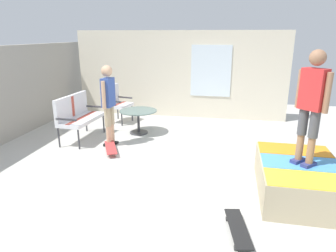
{
  "coord_description": "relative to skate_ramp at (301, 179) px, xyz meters",
  "views": [
    {
      "loc": [
        -4.83,
        -0.86,
        2.32
      ],
      "look_at": [
        0.42,
        0.17,
        0.7
      ],
      "focal_mm": 32.42,
      "sensor_mm": 36.0,
      "label": 1
    }
  ],
  "objects": [
    {
      "name": "person_watching",
      "position": [
        1.48,
        3.58,
        0.75
      ],
      "size": [
        0.48,
        0.26,
        1.72
      ],
      "color": "black",
      "rests_on": "ground_plane"
    },
    {
      "name": "patio_bench",
      "position": [
        1.71,
        4.45,
        0.36
      ],
      "size": [
        1.28,
        0.62,
        1.02
      ],
      "color": "#38383D",
      "rests_on": "ground_plane"
    },
    {
      "name": "house_facade",
      "position": [
        4.23,
        2.5,
        0.96
      ],
      "size": [
        0.23,
        6.0,
        2.43
      ],
      "color": "beige",
      "rests_on": "ground_plane"
    },
    {
      "name": "patio_table",
      "position": [
        2.4,
        3.22,
        0.15
      ],
      "size": [
        0.9,
        0.9,
        0.57
      ],
      "color": "#38383D",
      "rests_on": "ground_plane"
    },
    {
      "name": "skate_ramp",
      "position": [
        0.0,
        0.0,
        0.0
      ],
      "size": [
        1.67,
        1.84,
        0.52
      ],
      "color": "tan",
      "rests_on": "ground_plane"
    },
    {
      "name": "patio_chair_near_house",
      "position": [
        3.26,
        4.11,
        0.35
      ],
      "size": [
        0.73,
        0.67,
        1.02
      ],
      "color": "#38383D",
      "rests_on": "ground_plane"
    },
    {
      "name": "person_skater",
      "position": [
        -0.05,
        0.01,
        1.2
      ],
      "size": [
        0.37,
        0.37,
        1.62
      ],
      "color": "navy",
      "rests_on": "skate_ramp"
    },
    {
      "name": "skateboard_spare",
      "position": [
        -1.16,
        0.93,
        -0.17
      ],
      "size": [
        0.82,
        0.34,
        0.1
      ],
      "color": "black",
      "rests_on": "ground_plane"
    },
    {
      "name": "ground_plane",
      "position": [
        0.43,
        2.02,
        -0.31
      ],
      "size": [
        12.0,
        12.0,
        0.1
      ],
      "primitive_type": "cube",
      "color": "beige"
    },
    {
      "name": "skateboard_by_bench",
      "position": [
        1.11,
        3.44,
        -0.17
      ],
      "size": [
        0.81,
        0.53,
        0.1
      ],
      "color": "#B23838",
      "rests_on": "ground_plane"
    }
  ]
}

